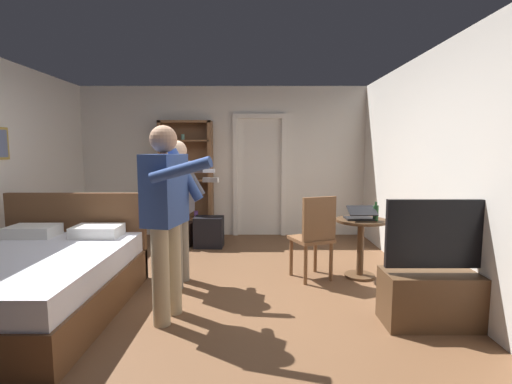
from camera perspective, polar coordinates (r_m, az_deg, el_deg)
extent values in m
plane|color=brown|center=(4.06, -8.24, -15.53)|extent=(6.23, 6.23, 0.00)
cube|color=silver|center=(6.64, -4.82, 4.62)|extent=(5.17, 0.12, 2.60)
cube|color=slate|center=(5.31, -34.58, 6.15)|extent=(0.01, 0.29, 0.32)
cube|color=silver|center=(4.21, 27.89, 2.82)|extent=(0.12, 5.91, 2.60)
cube|color=white|center=(6.56, -3.11, 2.19)|extent=(0.08, 0.08, 2.05)
cube|color=white|center=(6.57, 4.32, 2.19)|extent=(0.08, 0.08, 2.05)
cube|color=white|center=(6.56, 0.62, 11.51)|extent=(0.93, 0.08, 0.08)
cube|color=brown|center=(4.10, -31.57, -13.59)|extent=(1.61, 2.08, 0.35)
cube|color=white|center=(4.02, -31.81, -9.75)|extent=(1.55, 2.02, 0.22)
cube|color=brown|center=(4.85, -25.61, -6.12)|extent=(1.61, 0.08, 1.02)
cube|color=white|center=(4.77, -30.87, -5.14)|extent=(0.50, 0.34, 0.12)
cube|color=white|center=(4.45, -23.01, -5.51)|extent=(0.50, 0.34, 0.12)
cube|color=brown|center=(6.57, -14.03, 1.79)|extent=(0.06, 0.32, 2.00)
cube|color=brown|center=(6.42, -6.87, 1.83)|extent=(0.06, 0.32, 2.00)
cube|color=brown|center=(6.48, -10.67, 10.47)|extent=(0.88, 0.32, 0.04)
cube|color=brown|center=(6.63, -10.25, 1.92)|extent=(0.88, 0.02, 2.00)
cube|color=brown|center=(6.57, -10.37, -3.99)|extent=(0.82, 0.32, 0.03)
cylinder|color=#7E51B7|center=(6.53, -9.07, -3.38)|extent=(0.07, 0.07, 0.12)
cube|color=brown|center=(6.48, -10.49, 1.81)|extent=(0.82, 0.32, 0.03)
cylinder|color=#4A7FC5|center=(6.47, -9.97, 2.56)|extent=(0.08, 0.08, 0.14)
cube|color=brown|center=(6.46, -10.61, 7.70)|extent=(0.82, 0.32, 0.03)
cylinder|color=#7BB8A0|center=(6.47, -11.06, 8.25)|extent=(0.06, 0.06, 0.10)
cube|color=#4C331E|center=(3.72, 26.47, -14.37)|extent=(0.99, 0.40, 0.47)
cube|color=black|center=(3.54, 27.09, -5.72)|extent=(1.01, 0.05, 0.59)
cube|color=#395050|center=(3.57, 26.87, -5.62)|extent=(0.95, 0.01, 0.53)
cylinder|color=#4C331E|center=(4.65, 15.75, -8.47)|extent=(0.08, 0.08, 0.67)
cylinder|color=#4C331E|center=(4.74, 15.63, -12.21)|extent=(0.35, 0.35, 0.03)
cylinder|color=#4C331E|center=(4.57, 15.88, -4.23)|extent=(0.59, 0.59, 0.03)
cube|color=black|center=(4.56, 15.53, -3.90)|extent=(0.32, 0.22, 0.02)
cube|color=black|center=(4.43, 16.00, -2.75)|extent=(0.32, 0.19, 0.09)
cube|color=navy|center=(4.43, 15.97, -2.74)|extent=(0.29, 0.16, 0.07)
cylinder|color=#214623|center=(4.52, 17.91, -3.08)|extent=(0.06, 0.06, 0.18)
cylinder|color=#214623|center=(4.50, 17.96, -1.69)|extent=(0.03, 0.03, 0.04)
cylinder|color=brown|center=(4.75, 9.13, -9.35)|extent=(0.04, 0.04, 0.45)
cylinder|color=brown|center=(4.59, 5.47, -9.88)|extent=(0.04, 0.04, 0.45)
cylinder|color=brown|center=(4.48, 11.47, -10.39)|extent=(0.04, 0.04, 0.45)
cylinder|color=brown|center=(4.30, 7.65, -11.02)|extent=(0.04, 0.04, 0.45)
cube|color=brown|center=(4.46, 8.48, -7.13)|extent=(0.55, 0.55, 0.04)
cube|color=brown|center=(4.27, 9.73, -4.08)|extent=(0.40, 0.20, 0.50)
cylinder|color=tan|center=(3.59, -12.50, -11.25)|extent=(0.15, 0.15, 0.86)
cylinder|color=tan|center=(3.38, -14.31, -12.41)|extent=(0.15, 0.15, 0.86)
cube|color=#334C8C|center=(3.33, -13.70, 0.36)|extent=(0.35, 0.48, 0.61)
sphere|color=tan|center=(3.31, -13.91, 7.87)|extent=(0.23, 0.23, 0.23)
cylinder|color=#334C8C|center=(3.50, -10.66, 2.57)|extent=(0.35, 0.16, 0.49)
cylinder|color=#334C8C|center=(2.98, -11.42, 3.31)|extent=(0.53, 0.20, 0.22)
cube|color=white|center=(2.87, -6.86, 1.85)|extent=(0.12, 0.06, 0.04)
cylinder|color=gray|center=(4.44, -11.13, -8.12)|extent=(0.15, 0.15, 0.81)
cylinder|color=gray|center=(4.20, -12.11, -9.00)|extent=(0.15, 0.15, 0.81)
cube|color=#4C4C56|center=(4.19, -11.82, 0.64)|extent=(0.30, 0.49, 0.57)
sphere|color=#D8AD8C|center=(4.17, -11.95, 6.22)|extent=(0.22, 0.22, 0.22)
cylinder|color=#4C4C56|center=(4.41, -9.77, 2.29)|extent=(0.33, 0.12, 0.47)
cylinder|color=#4C4C56|center=(3.87, -10.05, 3.48)|extent=(0.42, 0.12, 0.12)
cube|color=white|center=(3.80, -7.14, 3.22)|extent=(0.12, 0.05, 0.04)
cube|color=black|center=(5.90, -7.14, -6.07)|extent=(0.45, 0.34, 0.48)
cube|color=black|center=(6.06, -11.87, -6.35)|extent=(0.53, 0.46, 0.37)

